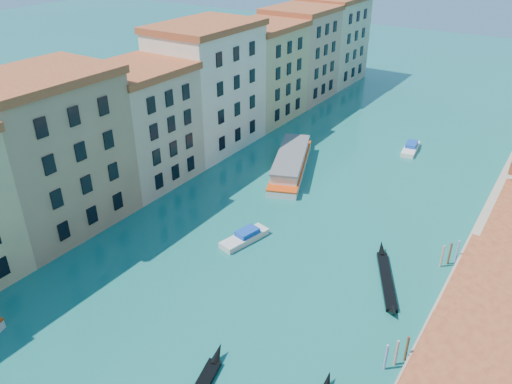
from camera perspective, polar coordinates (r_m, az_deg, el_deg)
left_bank_palazzos at (r=82.36m, az=-8.27°, el=10.22°), size 12.80×128.40×21.00m
quay at (r=68.28m, az=24.90°, el=-4.98°), size 4.00×140.00×1.00m
vaporetto_far at (r=79.90m, az=3.98°, el=3.39°), size 11.47×20.00×2.94m
gondola_far at (r=57.96m, az=14.67°, el=-9.47°), size 6.77×12.12×1.85m
motorboat_mid at (r=62.49m, az=-1.25°, el=-5.14°), size 3.57×6.99×1.39m
motorboat_far at (r=91.05m, az=17.27°, el=4.84°), size 2.98×6.95×1.39m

